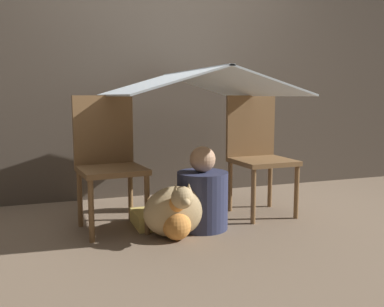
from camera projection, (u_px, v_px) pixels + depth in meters
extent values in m
plane|color=#7A6651|center=(196.00, 225.00, 3.10)|extent=(8.80, 8.80, 0.00)
cube|color=#4C4238|center=(156.00, 60.00, 3.91)|extent=(7.00, 0.05, 2.50)
cylinder|color=brown|center=(91.00, 211.00, 2.70)|extent=(0.04, 0.04, 0.41)
cylinder|color=brown|center=(147.00, 205.00, 2.86)|extent=(0.04, 0.04, 0.41)
cylinder|color=brown|center=(80.00, 199.00, 3.04)|extent=(0.04, 0.04, 0.41)
cylinder|color=brown|center=(131.00, 193.00, 3.20)|extent=(0.04, 0.04, 0.41)
cube|color=brown|center=(112.00, 170.00, 2.92)|extent=(0.47, 0.47, 0.04)
cube|color=brown|center=(104.00, 130.00, 3.06)|extent=(0.43, 0.07, 0.49)
cylinder|color=brown|center=(253.00, 197.00, 3.10)|extent=(0.04, 0.04, 0.41)
cylinder|color=brown|center=(296.00, 192.00, 3.23)|extent=(0.04, 0.04, 0.41)
cylinder|color=brown|center=(230.00, 186.00, 3.44)|extent=(0.04, 0.04, 0.41)
cylinder|color=brown|center=(270.00, 183.00, 3.58)|extent=(0.04, 0.04, 0.41)
cube|color=brown|center=(263.00, 161.00, 3.31)|extent=(0.44, 0.44, 0.04)
cube|color=brown|center=(251.00, 126.00, 3.46)|extent=(0.43, 0.05, 0.49)
cube|color=silver|center=(152.00, 83.00, 2.94)|extent=(0.59, 1.35, 0.18)
cube|color=silver|center=(229.00, 84.00, 3.13)|extent=(0.59, 1.35, 0.18)
cube|color=silver|center=(192.00, 71.00, 3.02)|extent=(0.04, 1.35, 0.01)
cylinder|color=#2D3351|center=(202.00, 200.00, 2.99)|extent=(0.36, 0.36, 0.40)
sphere|color=tan|center=(203.00, 159.00, 2.95)|extent=(0.18, 0.18, 0.18)
ellipsoid|color=tan|center=(175.00, 212.00, 2.82)|extent=(0.42, 0.20, 0.34)
sphere|color=tan|center=(182.00, 198.00, 2.65)|extent=(0.14, 0.14, 0.14)
ellipsoid|color=tan|center=(186.00, 202.00, 2.59)|extent=(0.06, 0.07, 0.05)
cone|color=tan|center=(176.00, 189.00, 2.63)|extent=(0.05, 0.05, 0.06)
cone|color=tan|center=(189.00, 188.00, 2.66)|extent=(0.05, 0.05, 0.06)
cube|color=#E5CC66|center=(162.00, 217.00, 3.10)|extent=(0.41, 0.33, 0.10)
sphere|color=#D88C3F|center=(177.00, 226.00, 2.76)|extent=(0.19, 0.19, 0.19)
sphere|color=#D88C3F|center=(177.00, 204.00, 2.74)|extent=(0.11, 0.11, 0.11)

